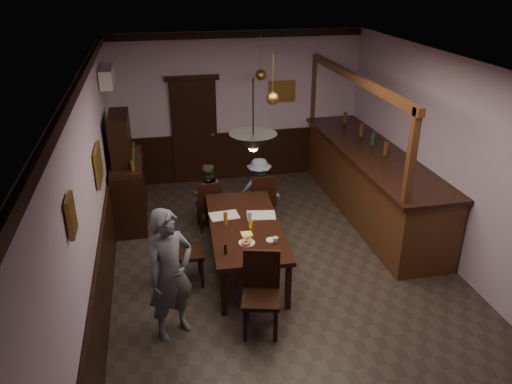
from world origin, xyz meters
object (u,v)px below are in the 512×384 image
object	(u,v)px
chair_far_right	(262,198)
person_seated_left	(207,194)
person_seated_right	(259,190)
dining_table	(245,228)
pendant_brass_mid	(273,98)
coffee_cup	(275,240)
pendant_iron	(253,143)
pendant_brass_far	(261,75)
person_standing	(170,274)
chair_side	(180,248)
sideboard	(128,180)
bar_counter	(369,179)
chair_far_left	(209,204)
soda_can	(251,225)
chair_near	(261,289)

from	to	relation	value
chair_far_right	person_seated_left	size ratio (longest dim) A/B	0.89
person_seated_right	dining_table	bearing A→B (deg)	84.10
person_seated_right	chair_far_right	bearing A→B (deg)	102.06
chair_far_right	pendant_brass_mid	size ratio (longest dim) A/B	1.20
coffee_cup	pendant_iron	world-z (taller)	pendant_iron
pendant_brass_far	person_seated_left	bearing A→B (deg)	-135.62
dining_table	person_standing	xyz separation A→B (m)	(-1.12, -1.19, 0.15)
chair_side	sideboard	bearing A→B (deg)	19.27
person_seated_left	bar_counter	bearing A→B (deg)	174.28
sideboard	pendant_iron	size ratio (longest dim) A/B	2.25
person_standing	pendant_brass_far	size ratio (longest dim) A/B	2.06
chair_far_left	pendant_iron	world-z (taller)	pendant_iron
dining_table	chair_far_left	xyz separation A→B (m)	(-0.37, 1.30, -0.19)
pendant_iron	sideboard	bearing A→B (deg)	120.69
coffee_cup	soda_can	bearing A→B (deg)	121.26
person_seated_right	pendant_brass_far	size ratio (longest dim) A/B	1.41
bar_counter	person_standing	bearing A→B (deg)	-144.36
chair_near	chair_side	distance (m)	1.46
chair_far_right	pendant_brass_mid	distance (m)	1.78
chair_far_left	chair_near	world-z (taller)	chair_near
bar_counter	dining_table	bearing A→B (deg)	-150.57
pendant_brass_far	dining_table	bearing A→B (deg)	-106.88
person_standing	pendant_brass_far	distance (m)	4.62
person_standing	sideboard	size ratio (longest dim) A/B	0.87
person_standing	pendant_iron	xyz separation A→B (m)	(1.07, 0.39, 1.42)
dining_table	pendant_iron	bearing A→B (deg)	-93.26
soda_can	dining_table	bearing A→B (deg)	110.25
person_standing	bar_counter	world-z (taller)	bar_counter
chair_far_left	pendant_iron	bearing A→B (deg)	95.63
pendant_brass_mid	chair_near	bearing A→B (deg)	-106.43
chair_side	person_seated_left	bearing A→B (deg)	-18.67
chair_far_left	sideboard	distance (m)	1.49
pendant_iron	soda_can	bearing A→B (deg)	81.36
pendant_brass_mid	bar_counter	bearing A→B (deg)	12.01
chair_far_right	soda_can	world-z (taller)	chair_far_right
bar_counter	pendant_brass_far	xyz separation A→B (m)	(-1.69, 1.32, 1.66)
dining_table	person_seated_right	distance (m)	1.62
dining_table	person_seated_left	size ratio (longest dim) A/B	2.06
coffee_cup	pendant_iron	xyz separation A→B (m)	(-0.34, -0.20, 1.45)
person_seated_left	pendant_brass_mid	bearing A→B (deg)	148.17
chair_far_right	chair_side	xyz separation A→B (m)	(-1.48, -1.39, 0.03)
coffee_cup	pendant_brass_far	xyz separation A→B (m)	(0.54, 3.34, 1.50)
chair_far_left	person_standing	distance (m)	2.62
chair_far_left	bar_counter	world-z (taller)	bar_counter
soda_can	pendant_brass_mid	world-z (taller)	pendant_brass_mid
person_seated_right	pendant_brass_far	distance (m)	2.13
bar_counter	pendant_iron	bearing A→B (deg)	-139.14
person_standing	pendant_iron	distance (m)	1.82
soda_can	person_seated_left	bearing A→B (deg)	103.57
dining_table	coffee_cup	size ratio (longest dim) A/B	28.17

